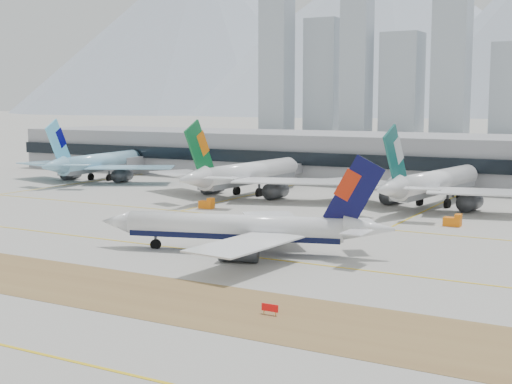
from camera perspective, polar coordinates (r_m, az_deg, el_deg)
The scene contains 10 objects.
ground at distance 129.51m, azimuth -5.10°, elevation -4.09°, with size 3000.00×3000.00×0.00m, color #A7A59C.
taxiing_airliner at distance 120.15m, azimuth -0.91°, elevation -2.94°, with size 50.09×42.68×17.17m.
widebody_korean at distance 235.83m, azimuth -12.54°, elevation 2.22°, with size 57.58×56.77×20.69m.
widebody_eva at distance 192.58m, azimuth -0.82°, elevation 1.37°, with size 59.98×58.72×21.40m.
widebody_cathay at distance 177.18m, azimuth 13.92°, elevation 0.60°, with size 57.97×57.24×20.87m.
terminal at distance 231.92m, azimuth 10.97°, elevation 2.68°, with size 280.00×43.10×15.00m.
hold_sign_right at distance 86.22m, azimuth 1.12°, elevation -9.25°, with size 2.20×0.15×1.35m.
gse_c at distance 151.55m, azimuth 15.49°, elevation -2.26°, with size 3.55×2.00×2.60m.
gse_b at distance 170.74m, azimuth -3.93°, elevation -0.97°, with size 3.55×2.00×2.60m.
city_skyline at distance 586.76m, azimuth 11.41°, elevation 9.47°, with size 342.00×49.80×140.00m.
Camera 1 is at (71.25, -105.15, 25.32)m, focal length 50.00 mm.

